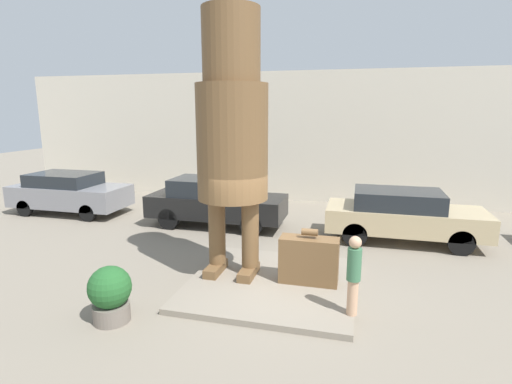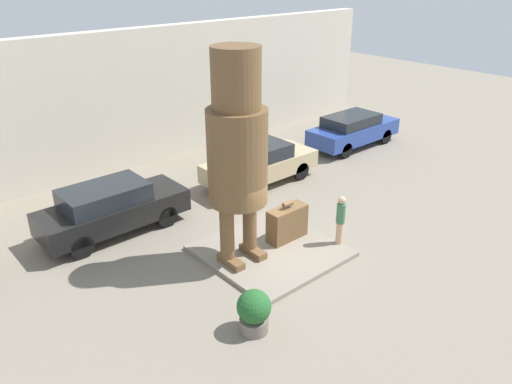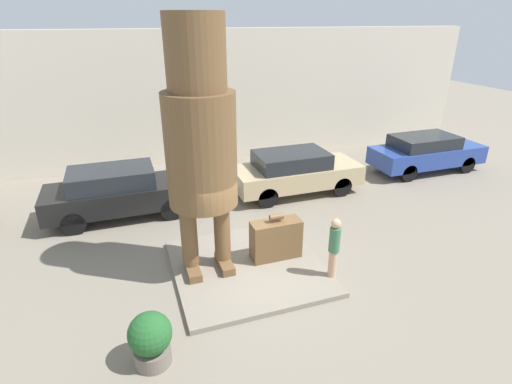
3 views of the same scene
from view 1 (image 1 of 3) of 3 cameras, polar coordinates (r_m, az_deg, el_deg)
name	(u,v)px [view 1 (image 1 of 3)]	position (r m, az deg, el deg)	size (l,w,h in m)	color
ground_plane	(272,286)	(9.35, 2.29, -13.23)	(60.00, 60.00, 0.00)	gray
pedestal	(272,283)	(9.32, 2.29, -12.88)	(3.69, 3.70, 0.13)	gray
building_backdrop	(318,137)	(17.43, 8.85, 7.71)	(28.00, 0.60, 5.52)	beige
statue_figure	(232,126)	(8.98, -3.43, 9.45)	(1.60, 1.60, 5.92)	brown
giant_suitcase	(309,260)	(9.09, 7.57, -9.60)	(1.30, 0.51, 1.25)	brown
tourist	(354,272)	(7.77, 13.80, -11.08)	(0.26, 0.26, 1.55)	tan
parked_car_grey	(69,192)	(16.90, -25.13, -0.01)	(4.40, 1.86, 1.56)	gray
parked_car_black	(215,201)	(13.68, -5.86, -1.29)	(4.64, 1.73, 1.64)	black
parked_car_tan	(403,214)	(12.79, 20.22, -3.03)	(4.59, 1.82, 1.57)	tan
planter_pot	(110,293)	(8.19, -20.11, -13.43)	(0.81, 0.81, 1.09)	#70665B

